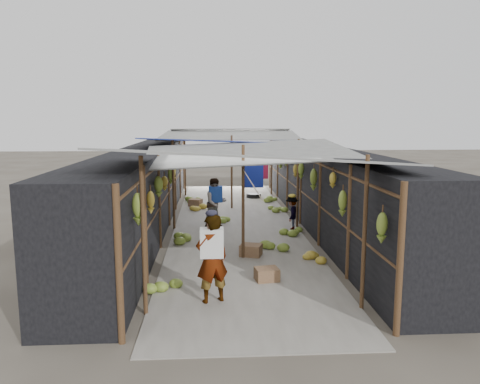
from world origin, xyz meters
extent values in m
plane|color=#6B6356|center=(0.00, 0.00, 0.00)|extent=(80.00, 80.00, 0.00)
cube|color=#9E998E|center=(0.00, 6.50, 0.01)|extent=(3.60, 16.00, 0.02)
cube|color=black|center=(-2.70, 6.50, 1.15)|extent=(1.40, 15.00, 2.30)
cube|color=black|center=(2.70, 6.50, 1.15)|extent=(1.40, 15.00, 2.30)
cube|color=#926A4A|center=(0.19, 3.14, 0.14)|extent=(0.57, 0.51, 0.29)
cube|color=#926A4A|center=(0.37, 1.44, 0.13)|extent=(0.50, 0.43, 0.27)
cube|color=#926A4A|center=(-1.30, 9.50, 0.14)|extent=(0.54, 0.50, 0.28)
cylinder|color=black|center=(0.99, 11.25, 0.09)|extent=(0.60, 0.60, 0.18)
imported|color=silver|center=(-0.71, 0.43, 0.79)|extent=(0.67, 0.56, 1.58)
imported|color=#1F3D9D|center=(-0.59, 6.15, 0.73)|extent=(0.89, 0.83, 1.46)
imported|color=#504D45|center=(1.59, 5.69, 0.49)|extent=(0.52, 0.71, 0.98)
cylinder|color=brown|center=(-1.80, 0.00, 1.30)|extent=(0.07, 0.07, 2.60)
cylinder|color=brown|center=(1.80, 0.00, 1.30)|extent=(0.07, 0.07, 2.60)
cylinder|color=brown|center=(0.00, 3.00, 1.30)|extent=(0.07, 0.07, 2.60)
cylinder|color=brown|center=(-1.80, 6.00, 1.30)|extent=(0.07, 0.07, 2.60)
cylinder|color=brown|center=(1.80, 6.00, 1.30)|extent=(0.07, 0.07, 2.60)
cylinder|color=brown|center=(0.00, 9.00, 1.30)|extent=(0.07, 0.07, 2.60)
cylinder|color=brown|center=(-1.80, 12.00, 1.30)|extent=(0.07, 0.07, 2.60)
cylinder|color=brown|center=(1.80, 12.00, 1.30)|extent=(0.07, 0.07, 2.60)
cube|color=gray|center=(0.00, 1.00, 2.50)|extent=(5.21, 3.19, 0.52)
cube|color=gray|center=(0.20, 4.20, 2.35)|extent=(5.23, 3.73, 0.50)
cube|color=navy|center=(-0.10, 7.50, 2.45)|extent=(5.40, 3.60, 0.41)
cube|color=gray|center=(0.00, 10.80, 2.55)|extent=(5.37, 3.66, 0.27)
cube|color=gray|center=(0.10, 13.20, 2.65)|extent=(5.00, 1.99, 0.24)
cylinder|color=brown|center=(-2.00, 6.50, 2.05)|extent=(0.06, 15.00, 0.06)
cylinder|color=brown|center=(2.00, 6.50, 2.05)|extent=(0.06, 15.00, 0.06)
cylinder|color=gray|center=(0.00, 6.50, 2.05)|extent=(0.02, 15.00, 0.02)
cube|color=#192CA8|center=(0.36, 4.62, 1.72)|extent=(0.55, 0.03, 0.65)
cube|color=#A71939|center=(0.68, 6.02, 1.75)|extent=(0.50, 0.03, 0.60)
cube|color=#21389B|center=(-0.40, 10.60, 1.75)|extent=(0.65, 0.03, 0.60)
cube|color=white|center=(0.73, 9.08, 1.77)|extent=(0.60, 0.03, 0.55)
ellipsoid|color=olive|center=(-1.88, 0.07, 1.73)|extent=(0.19, 0.16, 0.55)
ellipsoid|color=gold|center=(-1.88, 1.60, 1.57)|extent=(0.16, 0.13, 0.45)
ellipsoid|color=olive|center=(-1.88, 2.97, 1.68)|extent=(0.20, 0.17, 0.49)
ellipsoid|color=gold|center=(-1.88, 4.29, 1.57)|extent=(0.17, 0.15, 0.38)
ellipsoid|color=olive|center=(-1.88, 6.06, 1.54)|extent=(0.15, 0.13, 0.48)
ellipsoid|color=gold|center=(-1.88, 7.01, 1.53)|extent=(0.16, 0.14, 0.58)
ellipsoid|color=gold|center=(-1.88, 9.02, 1.80)|extent=(0.17, 0.14, 0.50)
ellipsoid|color=gold|center=(-1.88, 10.06, 1.82)|extent=(0.16, 0.14, 0.36)
ellipsoid|color=gold|center=(-1.88, 11.58, 1.59)|extent=(0.15, 0.12, 0.44)
ellipsoid|color=olive|center=(-1.88, 13.18, 1.63)|extent=(0.16, 0.13, 0.40)
ellipsoid|color=olive|center=(1.88, -0.55, 1.52)|extent=(0.17, 0.14, 0.50)
ellipsoid|color=olive|center=(1.88, 1.61, 1.50)|extent=(0.17, 0.15, 0.54)
ellipsoid|color=gold|center=(1.88, 2.41, 1.87)|extent=(0.15, 0.13, 0.35)
ellipsoid|color=olive|center=(1.88, 4.28, 1.63)|extent=(0.19, 0.16, 0.58)
ellipsoid|color=olive|center=(1.88, 5.95, 1.67)|extent=(0.18, 0.15, 0.50)
ellipsoid|color=gold|center=(1.88, 6.87, 1.57)|extent=(0.15, 0.13, 0.42)
ellipsoid|color=olive|center=(1.88, 8.74, 1.77)|extent=(0.16, 0.13, 0.48)
ellipsoid|color=olive|center=(1.88, 9.98, 1.56)|extent=(0.19, 0.16, 0.53)
ellipsoid|color=gold|center=(1.88, 12.19, 1.62)|extent=(0.18, 0.15, 0.39)
ellipsoid|color=olive|center=(1.88, 13.40, 1.73)|extent=(0.20, 0.17, 0.44)
ellipsoid|color=olive|center=(-1.43, 4.48, 0.15)|extent=(0.62, 0.53, 0.31)
ellipsoid|color=gold|center=(-1.24, 8.71, 0.12)|extent=(0.47, 0.40, 0.24)
ellipsoid|color=olive|center=(-1.32, 10.43, 0.16)|extent=(0.63, 0.54, 0.32)
ellipsoid|color=olive|center=(-1.58, 1.16, 0.14)|extent=(0.57, 0.49, 0.29)
ellipsoid|color=olive|center=(0.83, 3.61, 0.12)|extent=(0.46, 0.39, 0.23)
ellipsoid|color=olive|center=(-0.36, 6.74, 0.12)|extent=(0.49, 0.41, 0.24)
ellipsoid|color=olive|center=(1.55, 10.33, 0.14)|extent=(0.54, 0.46, 0.27)
ellipsoid|color=olive|center=(1.50, 8.37, 0.15)|extent=(0.62, 0.52, 0.31)
ellipsoid|color=olive|center=(1.50, 5.04, 0.17)|extent=(0.68, 0.57, 0.34)
ellipsoid|color=gold|center=(1.70, 2.59, 0.13)|extent=(0.52, 0.44, 0.26)
camera|label=1|loc=(-0.70, -7.34, 3.17)|focal=35.00mm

